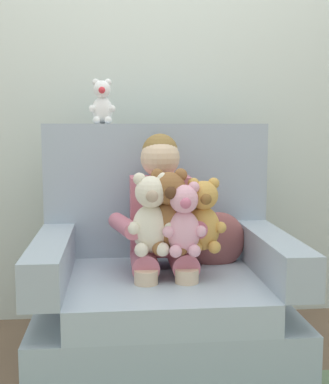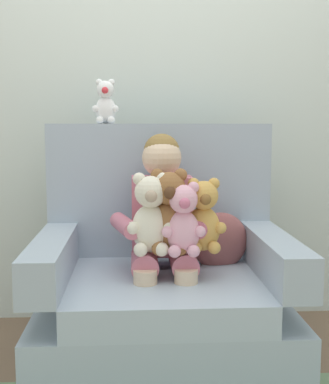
# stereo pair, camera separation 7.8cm
# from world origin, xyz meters

# --- Properties ---
(ground_plane) EXTENTS (8.00, 8.00, 0.00)m
(ground_plane) POSITION_xyz_m (0.00, 0.00, 0.00)
(ground_plane) COLOR brown
(back_wall) EXTENTS (6.00, 0.10, 2.60)m
(back_wall) POSITION_xyz_m (0.00, 0.74, 1.30)
(back_wall) COLOR silver
(back_wall) RESTS_ON ground
(armchair) EXTENTS (1.04, 0.85, 1.05)m
(armchair) POSITION_xyz_m (0.00, 0.05, 0.33)
(armchair) COLOR #9EADBC
(armchair) RESTS_ON ground
(seated_child) EXTENTS (0.45, 0.39, 0.82)m
(seated_child) POSITION_xyz_m (0.00, 0.06, 0.64)
(seated_child) COLOR #C66B7F
(seated_child) RESTS_ON armchair
(plush_brown) EXTENTS (0.20, 0.16, 0.34)m
(plush_brown) POSITION_xyz_m (0.02, -0.07, 0.70)
(plush_brown) COLOR brown
(plush_brown) RESTS_ON armchair
(plush_honey) EXTENTS (0.18, 0.14, 0.30)m
(plush_honey) POSITION_xyz_m (0.16, -0.06, 0.68)
(plush_honey) COLOR gold
(plush_honey) RESTS_ON armchair
(plush_pink) EXTENTS (0.17, 0.14, 0.29)m
(plush_pink) POSITION_xyz_m (0.07, -0.11, 0.68)
(plush_pink) COLOR #EAA8BC
(plush_pink) RESTS_ON armchair
(plush_cream) EXTENTS (0.19, 0.16, 0.32)m
(plush_cream) POSITION_xyz_m (-0.06, -0.08, 0.69)
(plush_cream) COLOR silver
(plush_cream) RESTS_ON armchair
(plush_white_on_backrest) EXTENTS (0.12, 0.10, 0.21)m
(plush_white_on_backrest) POSITION_xyz_m (-0.25, 0.35, 1.15)
(plush_white_on_backrest) COLOR white
(plush_white_on_backrest) RESTS_ON armchair
(throw_pillow) EXTENTS (0.28, 0.16, 0.26)m
(throw_pillow) POSITION_xyz_m (0.26, 0.16, 0.53)
(throw_pillow) COLOR #8C4C4C
(throw_pillow) RESTS_ON armchair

